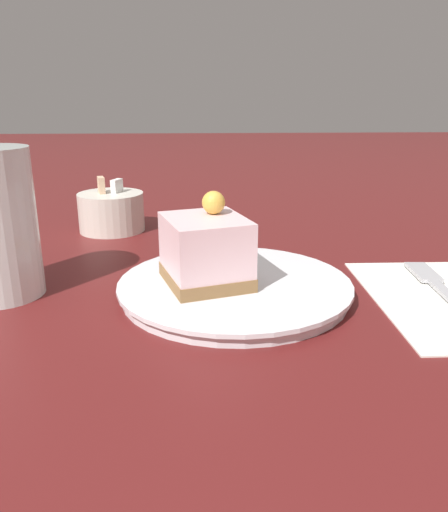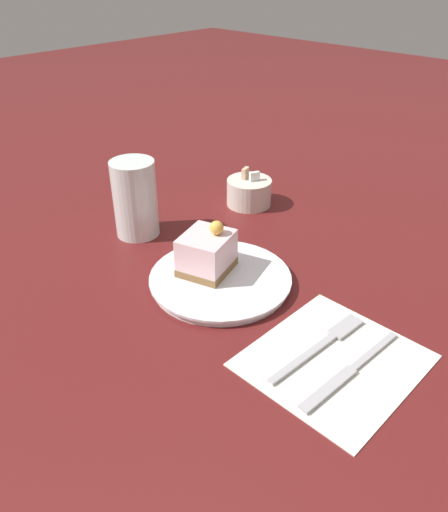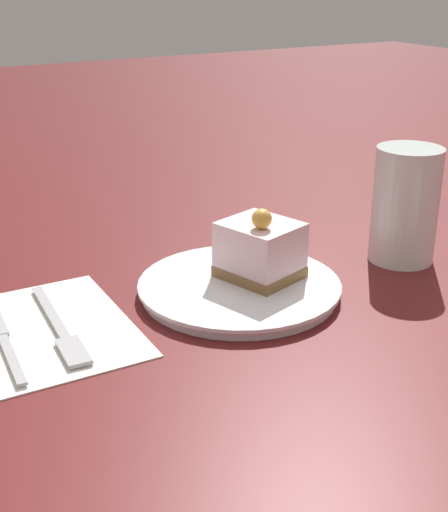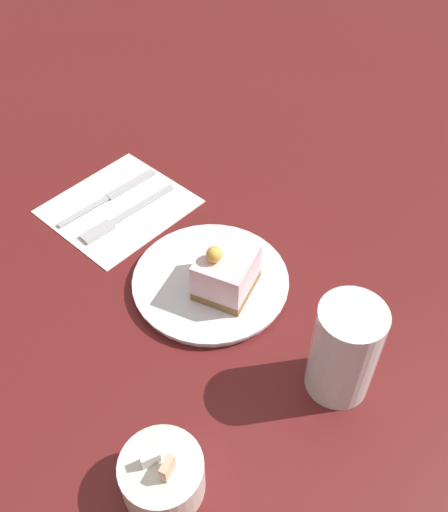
{
  "view_description": "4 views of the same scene",
  "coord_description": "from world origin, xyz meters",
  "px_view_note": "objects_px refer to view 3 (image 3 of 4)",
  "views": [
    {
      "loc": [
        -0.01,
        -0.45,
        0.18
      ],
      "look_at": [
        0.01,
        -0.02,
        0.04
      ],
      "focal_mm": 35.0,
      "sensor_mm": 36.0,
      "label": 1
    },
    {
      "loc": [
        0.46,
        -0.47,
        0.45
      ],
      "look_at": [
        0.01,
        0.01,
        0.04
      ],
      "focal_mm": 35.0,
      "sensor_mm": 36.0,
      "label": 2
    },
    {
      "loc": [
        0.38,
        0.59,
        0.33
      ],
      "look_at": [
        0.03,
        -0.02,
        0.04
      ],
      "focal_mm": 50.0,
      "sensor_mm": 36.0,
      "label": 3
    },
    {
      "loc": [
        -0.34,
        0.36,
        0.62
      ],
      "look_at": [
        0.01,
        -0.03,
        0.05
      ],
      "focal_mm": 40.0,
      "sensor_mm": 36.0,
      "label": 4
    }
  ],
  "objects_px": {
    "plate": "(239,287)",
    "fork": "(61,330)",
    "drinking_glass": "(405,205)",
    "cake_slice": "(260,249)"
  },
  "relations": [
    {
      "from": "drinking_glass",
      "to": "plate",
      "type": "bearing_deg",
      "value": -3.3
    },
    {
      "from": "plate",
      "to": "fork",
      "type": "height_order",
      "value": "plate"
    },
    {
      "from": "plate",
      "to": "cake_slice",
      "type": "xyz_separation_m",
      "value": [
        -0.03,
        -0.0,
        0.04
      ]
    },
    {
      "from": "plate",
      "to": "fork",
      "type": "relative_size",
      "value": 1.23
    },
    {
      "from": "cake_slice",
      "to": "drinking_glass",
      "type": "relative_size",
      "value": 0.7
    },
    {
      "from": "plate",
      "to": "drinking_glass",
      "type": "xyz_separation_m",
      "value": [
        -0.22,
        0.01,
        0.06
      ]
    },
    {
      "from": "drinking_glass",
      "to": "fork",
      "type": "bearing_deg",
      "value": -2.63
    },
    {
      "from": "plate",
      "to": "cake_slice",
      "type": "relative_size",
      "value": 2.27
    },
    {
      "from": "cake_slice",
      "to": "drinking_glass",
      "type": "xyz_separation_m",
      "value": [
        -0.19,
        0.01,
        0.02
      ]
    },
    {
      "from": "cake_slice",
      "to": "plate",
      "type": "bearing_deg",
      "value": -13.26
    }
  ]
}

